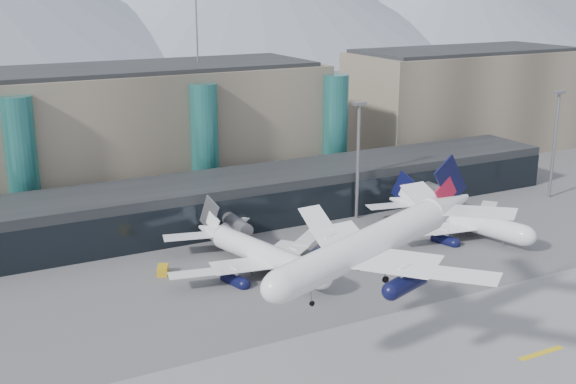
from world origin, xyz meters
The scene contains 16 objects.
ground centered at (0.00, 0.00, 0.00)m, with size 900.00×900.00×0.00m, color #515154.
concourse centered at (-0.02, 57.73, 4.97)m, with size 170.00×27.00×10.00m.
terminal_main centered at (-25.00, 90.00, 15.44)m, with size 130.00×30.00×31.00m.
terminal_east centered at (95.00, 90.00, 15.44)m, with size 70.00×30.00×31.00m.
teal_towers centered at (-14.99, 74.01, 14.01)m, with size 116.40×19.40×46.00m.
lightmast_mid centered at (30.00, 48.00, 14.42)m, with size 3.00×1.20×25.60m.
lightmast_right centered at (80.00, 40.00, 14.42)m, with size 3.00×1.20×25.60m.
hero_jet centered at (-0.36, -4.84, 18.34)m, with size 38.11×37.76×12.32m.
jet_parked_mid centered at (-2.26, 32.47, 4.57)m, with size 36.34×37.65×12.09m.
jet_parked_right centered at (42.50, 31.55, 4.47)m, with size 35.38×36.80×11.81m.
veh_b centered at (-17.88, 36.76, 0.83)m, with size 2.87×1.77×1.66m, color gold.
veh_c centered at (20.74, 22.41, 1.08)m, with size 3.88×2.05×2.16m, color #4B4B50.
veh_d centered at (45.07, 45.66, 0.86)m, with size 3.00×1.61×1.72m, color silver.
veh_e centered at (55.60, 30.33, 0.83)m, with size 2.93×1.66×1.66m, color gold.
veh_g centered at (23.47, 35.38, 0.76)m, with size 2.61×1.52×1.52m, color silver.
veh_h centered at (3.85, 24.23, 1.05)m, with size 3.81×2.00×2.10m, color gold.
Camera 1 is at (-53.20, -78.66, 49.73)m, focal length 45.00 mm.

